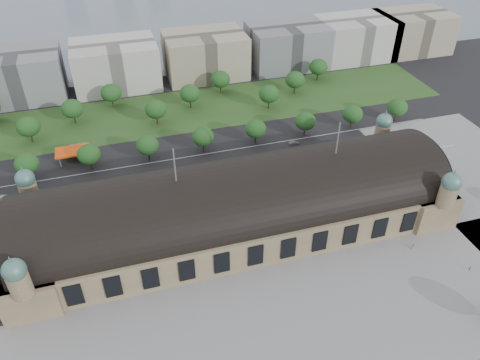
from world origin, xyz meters
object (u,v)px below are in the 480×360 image
object	(u,v)px
bus_west	(233,171)
bus_east	(304,160)
traffic_car_5	(294,143)
traffic_car_1	(4,197)
parked_car_2	(79,214)
traffic_car_6	(397,136)
parked_car_0	(22,222)
traffic_car_3	(160,176)
parked_car_1	(35,226)
traffic_car_4	(226,181)
parked_car_3	(86,214)
parked_car_4	(73,220)
pedestrian_0	(413,247)
parked_car_5	(162,200)
parked_car_6	(138,208)
bus_mid	(235,176)
pedestrian_1	(470,268)
petrol_station	(76,150)
traffic_car_2	(11,211)

from	to	relation	value
bus_west	bus_east	size ratio (longest dim) A/B	1.18
traffic_car_5	traffic_car_1	bearing A→B (deg)	96.39
parked_car_2	traffic_car_6	bearing A→B (deg)	73.09
parked_car_0	parked_car_2	world-z (taller)	parked_car_0
traffic_car_3	parked_car_1	xyz separation A→B (m)	(-47.02, -17.69, 0.12)
traffic_car_4	bus_east	size ratio (longest dim) A/B	0.41
parked_car_3	parked_car_4	bearing A→B (deg)	-94.17
pedestrian_0	parked_car_2	bearing A→B (deg)	144.06
parked_car_5	bus_east	bearing A→B (deg)	75.45
parked_car_5	parked_car_6	xyz separation A→B (m)	(-9.26, -1.97, 0.08)
parked_car_5	bus_east	world-z (taller)	bus_east
parked_car_3	traffic_car_6	bearing A→B (deg)	72.93
parked_car_2	bus_mid	size ratio (longest dim) A/B	0.35
parked_car_2	parked_car_4	distance (m)	3.46
parked_car_1	parked_car_6	xyz separation A→B (m)	(36.22, 0.00, -0.09)
traffic_car_3	parked_car_1	world-z (taller)	parked_car_1
traffic_car_3	bus_east	bearing A→B (deg)	-100.36
traffic_car_4	pedestrian_1	xyz separation A→B (m)	(62.82, -67.73, 0.05)
petrol_station	parked_car_0	xyz separation A→B (m)	(-19.79, -40.28, -2.29)
traffic_car_5	traffic_car_6	size ratio (longest dim) A/B	1.00
traffic_car_2	pedestrian_0	distance (m)	144.52
parked_car_0	bus_east	bearing A→B (deg)	59.69
parked_car_2	parked_car_4	bearing A→B (deg)	-66.88
parked_car_1	traffic_car_6	bearing A→B (deg)	71.29
traffic_car_1	bus_east	world-z (taller)	bus_east
traffic_car_6	bus_west	bearing A→B (deg)	-84.08
parked_car_3	parked_car_4	distance (m)	5.08
bus_west	pedestrian_1	distance (m)	92.93
parked_car_0	parked_car_6	world-z (taller)	parked_car_6
traffic_car_1	traffic_car_2	bearing A→B (deg)	-162.36
traffic_car_5	parked_car_0	bearing A→B (deg)	105.03
traffic_car_5	parked_car_0	xyz separation A→B (m)	(-114.20, -21.72, -0.14)
parked_car_5	pedestrian_1	world-z (taller)	pedestrian_1
parked_car_1	bus_west	world-z (taller)	bus_west
bus_mid	parked_car_6	bearing A→B (deg)	103.92
traffic_car_1	parked_car_2	world-z (taller)	traffic_car_1
traffic_car_4	pedestrian_1	distance (m)	92.37
parked_car_3	bus_east	distance (m)	90.76
parked_car_4	pedestrian_0	size ratio (longest dim) A/B	2.37
petrol_station	bus_east	world-z (taller)	petrol_station
parked_car_0	traffic_car_3	bearing A→B (deg)	70.91
bus_west	pedestrian_0	size ratio (longest dim) A/B	6.69
traffic_car_2	parked_car_0	xyz separation A→B (m)	(4.12, -7.69, -0.07)
parked_car_5	bus_mid	size ratio (longest dim) A/B	0.36
pedestrian_0	traffic_car_2	bearing A→B (deg)	144.78
parked_car_1	bus_east	world-z (taller)	bus_east
pedestrian_0	parked_car_4	bearing A→B (deg)	145.63
bus_west	bus_east	bearing A→B (deg)	-90.03
bus_mid	pedestrian_1	world-z (taller)	bus_mid
petrol_station	traffic_car_2	bearing A→B (deg)	-126.26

